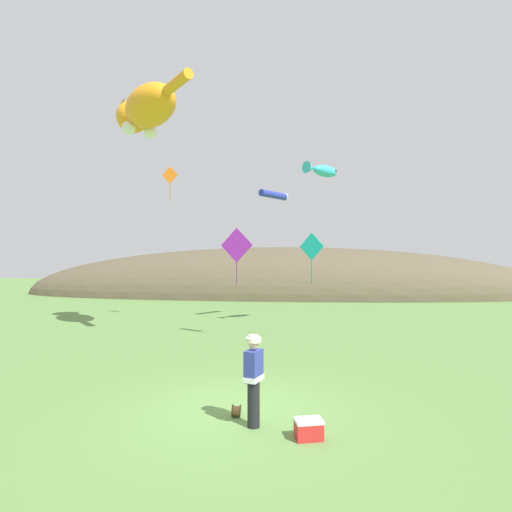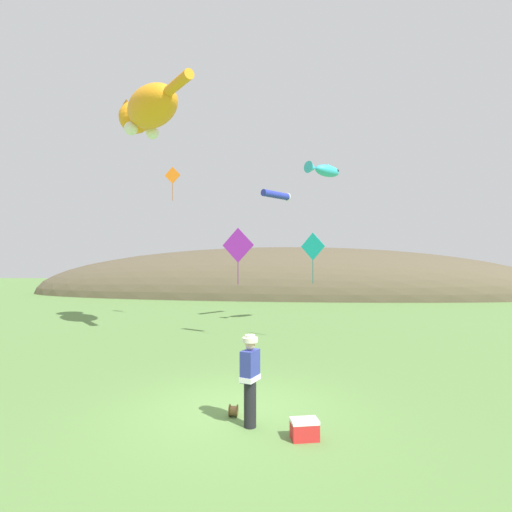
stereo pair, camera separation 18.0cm
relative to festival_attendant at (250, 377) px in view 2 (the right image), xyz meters
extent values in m
plane|color=#5B8442|center=(-0.40, 0.72, -0.95)|extent=(120.00, 120.00, 0.00)
ellipsoid|color=brown|center=(-0.40, 29.75, -0.95)|extent=(49.66, 12.93, 8.97)
cylinder|color=black|center=(0.00, 0.00, -0.51)|extent=(0.24, 0.24, 0.88)
cube|color=navy|center=(0.00, 0.00, 0.23)|extent=(0.37, 0.46, 0.60)
cube|color=white|center=(0.00, 0.00, -0.01)|extent=(0.39, 0.49, 0.10)
sphere|color=beige|center=(0.00, 0.00, 0.64)|extent=(0.20, 0.20, 0.20)
cylinder|color=beige|center=(0.00, 0.00, 0.73)|extent=(0.30, 0.30, 0.09)
cylinder|color=beige|center=(0.00, 0.00, 0.79)|extent=(0.20, 0.20, 0.07)
cylinder|color=olive|center=(-0.40, 0.47, -0.83)|extent=(0.16, 0.18, 0.18)
cylinder|color=brown|center=(-0.48, 0.47, -0.83)|extent=(0.02, 0.25, 0.25)
cylinder|color=brown|center=(-0.33, 0.47, -0.83)|extent=(0.02, 0.25, 0.25)
cube|color=red|center=(1.04, -0.43, -0.80)|extent=(0.54, 0.43, 0.30)
cube|color=white|center=(1.04, -0.43, -0.62)|extent=(0.55, 0.43, 0.06)
ellipsoid|color=orange|center=(-5.31, 8.68, 8.83)|extent=(3.65, 3.76, 1.64)
ellipsoid|color=white|center=(-5.42, 8.80, 8.54)|extent=(2.24, 2.32, 0.90)
sphere|color=orange|center=(-6.74, 10.25, 9.00)|extent=(1.48, 1.48, 1.48)
cone|color=#55330A|center=(-7.04, 9.98, 9.53)|extent=(0.74, 0.74, 0.49)
cone|color=#55330A|center=(-6.44, 10.52, 9.53)|extent=(0.74, 0.74, 0.49)
sphere|color=white|center=(-6.49, 9.24, 8.14)|extent=(0.59, 0.59, 0.59)
sphere|color=white|center=(-5.76, 9.90, 8.14)|extent=(0.59, 0.59, 0.59)
cylinder|color=orange|center=(-3.54, 6.74, 8.91)|extent=(1.51, 1.60, 0.39)
ellipsoid|color=#33B2CC|center=(2.27, 11.53, 6.54)|extent=(1.54, 1.53, 0.56)
cone|color=#33B2CC|center=(1.53, 10.79, 6.54)|extent=(0.75, 0.75, 0.56)
cone|color=#33B2CC|center=(2.30, 11.56, 6.78)|extent=(0.37, 0.37, 0.26)
sphere|color=black|center=(2.77, 11.75, 6.59)|extent=(0.13, 0.13, 0.13)
cylinder|color=#2633A5|center=(-0.29, 13.17, 5.71)|extent=(1.45, 1.77, 0.36)
torus|color=white|center=(0.29, 13.95, 5.71)|extent=(0.39, 0.31, 0.44)
cube|color=purple|center=(-1.56, 8.47, 2.89)|extent=(1.37, 0.45, 1.43)
cylinder|color=black|center=(-1.56, 8.49, 2.89)|extent=(0.92, 0.31, 0.02)
cube|color=#6B1A7C|center=(-1.56, 8.47, 1.73)|extent=(0.03, 0.02, 0.90)
cube|color=#19BFBF|center=(1.46, 7.89, 2.81)|extent=(0.91, 0.61, 1.08)
cylinder|color=black|center=(1.46, 7.91, 2.81)|extent=(0.61, 0.41, 0.02)
cube|color=#118585|center=(1.46, 7.89, 1.82)|extent=(0.03, 0.02, 0.90)
cube|color=orange|center=(-5.73, 12.75, 6.78)|extent=(0.89, 0.12, 0.90)
cylinder|color=black|center=(-5.73, 12.76, 6.78)|extent=(0.60, 0.09, 0.02)
cube|color=#A95011|center=(-5.73, 12.75, 5.88)|extent=(0.03, 0.01, 0.90)
camera|label=1|loc=(0.78, -7.70, 2.26)|focal=28.00mm
camera|label=2|loc=(0.96, -7.68, 2.26)|focal=28.00mm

